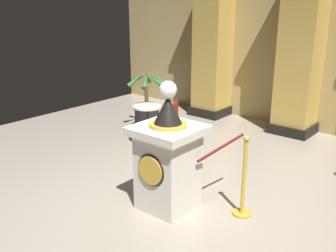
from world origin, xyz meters
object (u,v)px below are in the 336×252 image
at_px(stanchion_near, 243,188).
at_px(potted_palm_left, 147,110).
at_px(pedestal_clock, 168,159).
at_px(stanchion_far, 164,150).
at_px(cafe_chair_red, 169,124).
at_px(cafe_table, 147,121).

xyz_separation_m(stanchion_near, potted_palm_left, (-3.34, 1.82, 0.01)).
distance_m(pedestal_clock, potted_palm_left, 3.38).
distance_m(stanchion_near, stanchion_far, 1.63).
bearing_deg(cafe_chair_red, potted_palm_left, 146.77).
relative_size(cafe_table, cafe_chair_red, 0.81).
xyz_separation_m(pedestal_clock, stanchion_near, (0.85, 0.45, -0.29)).
height_order(stanchion_near, cafe_table, stanchion_near).
bearing_deg(cafe_chair_red, stanchion_near, -25.08).
height_order(stanchion_near, stanchion_far, stanchion_near).
relative_size(stanchion_near, cafe_table, 1.38).
distance_m(pedestal_clock, cafe_chair_red, 1.78).
distance_m(pedestal_clock, stanchion_far, 1.12).
xyz_separation_m(stanchion_near, cafe_table, (-2.60, 1.04, 0.11)).
bearing_deg(pedestal_clock, stanchion_near, 27.65).
xyz_separation_m(stanchion_far, cafe_chair_red, (-0.38, 0.59, 0.20)).
bearing_deg(pedestal_clock, cafe_table, 139.49).
distance_m(potted_palm_left, cafe_chair_red, 1.64).
relative_size(stanchion_far, cafe_table, 1.38).
xyz_separation_m(potted_palm_left, cafe_table, (0.74, -0.78, 0.10)).
xyz_separation_m(potted_palm_left, cafe_chair_red, (1.36, -0.89, 0.19)).
xyz_separation_m(stanchion_near, stanchion_far, (-1.60, 0.34, -0.00)).
bearing_deg(cafe_chair_red, pedestal_clock, -50.66).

